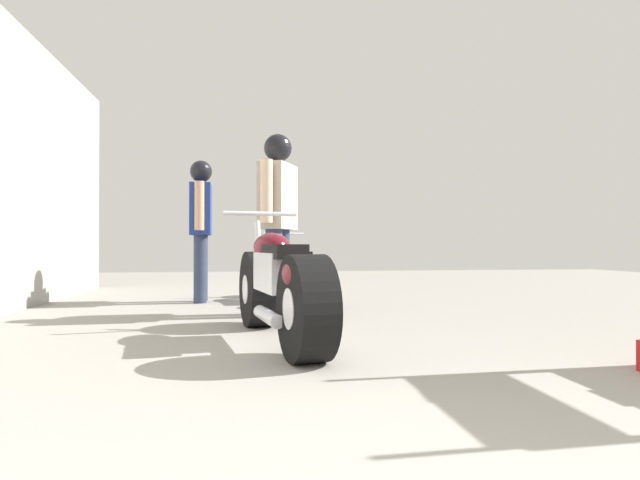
# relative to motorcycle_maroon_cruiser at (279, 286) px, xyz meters

# --- Properties ---
(ground_plane) EXTENTS (19.11, 19.11, 0.00)m
(ground_plane) POSITION_rel_motorcycle_maroon_cruiser_xyz_m (0.36, 0.92, -0.41)
(ground_plane) COLOR gray
(motorcycle_maroon_cruiser) EXTENTS (0.72, 2.11, 0.99)m
(motorcycle_maroon_cruiser) POSITION_rel_motorcycle_maroon_cruiser_xyz_m (0.00, 0.00, 0.00)
(motorcycle_maroon_cruiser) COLOR black
(motorcycle_maroon_cruiser) RESTS_ON ground_plane
(motorcycle_black_naked) EXTENTS (0.65, 1.86, 0.87)m
(motorcycle_black_naked) POSITION_rel_motorcycle_maroon_cruiser_xyz_m (0.39, 2.76, -0.04)
(motorcycle_black_naked) COLOR black
(motorcycle_black_naked) RESTS_ON ground_plane
(mechanic_in_blue) EXTENTS (0.43, 0.69, 1.82)m
(mechanic_in_blue) POSITION_rel_motorcycle_maroon_cruiser_xyz_m (0.08, 1.49, 0.68)
(mechanic_in_blue) COLOR #2D3851
(mechanic_in_blue) RESTS_ON ground_plane
(mechanic_with_helmet) EXTENTS (0.27, 0.68, 1.75)m
(mechanic_with_helmet) POSITION_rel_motorcycle_maroon_cruiser_xyz_m (-0.79, 2.84, 0.64)
(mechanic_with_helmet) COLOR #2D3851
(mechanic_with_helmet) RESTS_ON ground_plane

